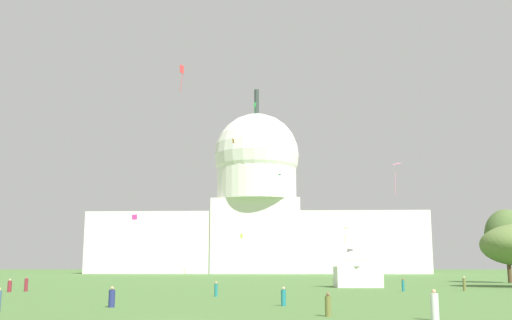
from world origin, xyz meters
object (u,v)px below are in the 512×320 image
person_navy_deep_crowd (112,298)px  kite_turquoise_mid (277,176)px  capitol_building (257,209)px  person_olive_back_right (464,284)px  person_teal_near_tree_west (216,289)px  person_maroon_mid_left (26,285)px  kite_orange_high (233,142)px  kite_pink_low (394,170)px  kite_magenta_low (135,218)px  kite_yellow_low (343,231)px  person_teal_lawn_far_right (284,297)px  event_tent (357,266)px  tree_east_far (507,236)px  person_teal_front_right (403,285)px  person_maroon_near_tree_east (10,286)px  person_white_back_left (435,306)px  person_olive_edge_west (328,306)px  kite_green_high (255,107)px  kite_lime_low (241,236)px  kite_red_high (182,72)px

person_navy_deep_crowd → kite_turquoise_mid: bearing=28.7°
capitol_building → person_olive_back_right: (32.96, -146.50, -22.93)m
person_teal_near_tree_west → person_maroon_mid_left: 26.36m
kite_orange_high → kite_pink_low: bearing=-150.8°
kite_magenta_low → kite_yellow_low: kite_magenta_low is taller
person_navy_deep_crowd → person_teal_lawn_far_right: person_navy_deep_crowd is taller
event_tent → tree_east_far: 37.14m
person_navy_deep_crowd → kite_orange_high: bearing=37.5°
person_teal_lawn_far_right → kite_magenta_low: size_ratio=0.59×
person_teal_near_tree_west → kite_magenta_low: size_ratio=0.60×
person_teal_lawn_far_right → kite_turquoise_mid: size_ratio=0.41×
capitol_building → event_tent: (21.40, -134.67, -20.72)m
person_teal_front_right → kite_turquoise_mid: size_ratio=0.43×
person_olive_back_right → person_teal_front_right: size_ratio=1.14×
person_teal_near_tree_west → person_maroon_near_tree_east: person_maroon_near_tree_east is taller
kite_magenta_low → kite_yellow_low: 43.99m
person_maroon_mid_left → capitol_building: bearing=11.9°
person_teal_front_right → person_white_back_left: size_ratio=0.87×
person_teal_front_right → kite_pink_low: 15.07m
kite_magenta_low → event_tent: bearing=-16.8°
person_teal_lawn_far_right → person_olive_back_right: bearing=-76.3°
person_olive_edge_west → kite_magenta_low: kite_magenta_low is taller
person_teal_front_right → person_white_back_left: (-5.48, -38.64, 0.08)m
person_maroon_mid_left → kite_green_high: (24.67, 52.83, 35.80)m
capitol_building → person_maroon_mid_left: size_ratio=71.79×
event_tent → kite_lime_low: 83.14m
person_teal_front_right → kite_green_high: size_ratio=0.36×
person_olive_back_right → person_olive_edge_west: (-19.05, -37.62, -0.15)m
person_maroon_near_tree_east → kite_red_high: size_ratio=0.32×
person_olive_back_right → kite_red_high: (-39.06, 19.91, 34.42)m
kite_green_high → kite_yellow_low: 32.12m
person_white_back_left → person_olive_edge_west: 6.40m
event_tent → person_olive_edge_west: event_tent is taller
kite_orange_high → person_navy_deep_crowd: bearing=-165.9°
person_maroon_near_tree_east → kite_orange_high: kite_orange_high is taller
tree_east_far → kite_red_high: (-56.77, -14.19, 26.98)m
person_maroon_mid_left → person_olive_edge_west: person_maroon_mid_left is taller
person_navy_deep_crowd → person_maroon_near_tree_east: person_navy_deep_crowd is taller
capitol_building → kite_lime_low: size_ratio=90.76×
kite_turquoise_mid → person_olive_back_right: bearing=9.9°
event_tent → kite_green_high: size_ratio=1.61×
person_teal_front_right → person_maroon_mid_left: 45.37m
kite_magenta_low → kite_orange_high: 63.81m
kite_green_high → kite_pink_low: size_ratio=1.19×
kite_lime_low → kite_green_high: kite_green_high is taller
person_maroon_near_tree_east → kite_green_high: (25.90, 54.53, 35.91)m
tree_east_far → person_olive_edge_west: bearing=-117.1°
kite_yellow_low → kite_lime_low: bearing=-142.8°
person_navy_deep_crowd → kite_orange_high: kite_orange_high is taller
kite_magenta_low → person_maroon_near_tree_east: bearing=-65.3°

